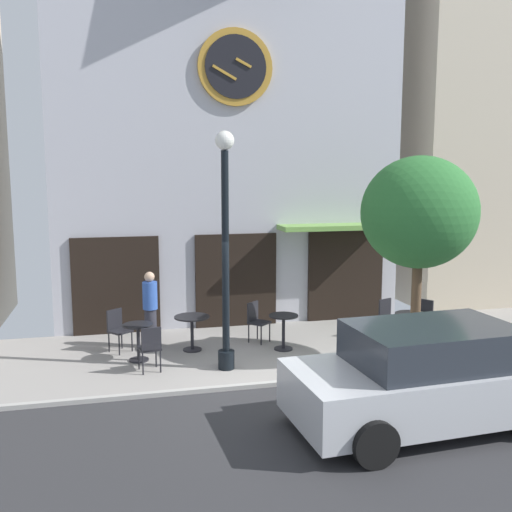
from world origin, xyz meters
name	(u,v)px	position (x,y,z in m)	size (l,w,h in m)	color
ground_plane	(298,396)	(0.00, -0.49, -0.02)	(25.37, 9.54, 0.13)	gray
clock_building	(224,94)	(-0.10, 5.68, 5.81)	(8.67, 4.21, 11.25)	#B2B2BC
neighbor_building_right	(494,87)	(8.47, 6.54, 6.38)	(6.59, 4.53, 12.77)	beige
street_lamp	(225,251)	(-0.94, 1.13, 2.31)	(0.36, 0.36, 4.56)	black
street_tree	(419,213)	(2.85, 0.71, 3.00)	(2.33, 2.10, 4.12)	brown
cafe_table_near_curb	(138,337)	(-2.58, 2.03, 0.50)	(0.62, 0.62, 0.76)	black
cafe_table_center_right	(192,325)	(-1.44, 2.46, 0.55)	(0.75, 0.75, 0.75)	black
cafe_table_rightmost	(284,326)	(0.49, 2.06, 0.51)	(0.63, 0.63, 0.76)	black
cafe_table_near_door	(411,323)	(3.24, 1.57, 0.53)	(0.70, 0.70, 0.75)	black
cafe_chair_facing_street	(118,327)	(-2.99, 2.78, 0.53)	(0.56, 0.56, 0.90)	black
cafe_chair_corner	(256,319)	(0.05, 2.77, 0.53)	(0.56, 0.56, 0.90)	black
cafe_chair_near_lamp	(423,316)	(3.84, 2.12, 0.53)	(0.55, 0.55, 0.90)	black
cafe_chair_outer	(388,315)	(3.08, 2.35, 0.53)	(0.52, 0.52, 0.90)	black
cafe_chair_near_tree	(150,345)	(-2.39, 1.27, 0.53)	(0.47, 0.47, 0.90)	black
pedestrian_blue	(150,308)	(-2.28, 2.92, 0.86)	(0.36, 0.36, 1.67)	#2D2D38
parked_car_silver	(432,377)	(1.59, -2.09, 0.76)	(4.39, 2.21, 1.55)	#B7BABF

